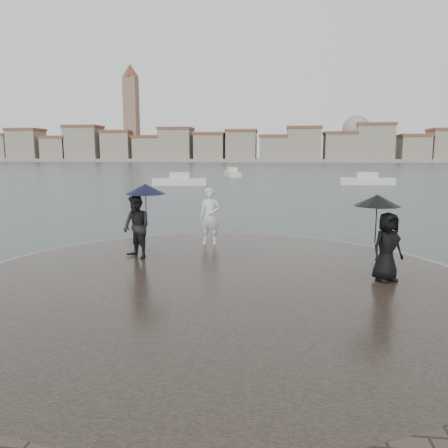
# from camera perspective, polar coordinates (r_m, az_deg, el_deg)

# --- Properties ---
(ground) EXTENTS (400.00, 400.00, 0.00)m
(ground) POSITION_cam_1_polar(r_m,az_deg,el_deg) (6.96, -4.96, -18.36)
(ground) COLOR #2B3835
(ground) RESTS_ON ground
(kerb_ring) EXTENTS (12.50, 12.50, 0.32)m
(kerb_ring) POSITION_cam_1_polar(r_m,az_deg,el_deg) (10.10, -0.89, -8.43)
(kerb_ring) COLOR gray
(kerb_ring) RESTS_ON ground
(quay_tip) EXTENTS (11.90, 11.90, 0.36)m
(quay_tip) POSITION_cam_1_polar(r_m,az_deg,el_deg) (10.09, -0.89, -8.31)
(quay_tip) COLOR #2D261E
(quay_tip) RESTS_ON ground
(statue) EXTENTS (0.68, 0.46, 1.79)m
(statue) POSITION_cam_1_polar(r_m,az_deg,el_deg) (13.80, -1.86, 1.03)
(statue) COLOR silver
(statue) RESTS_ON quay_tip
(visitor_left) EXTENTS (1.34, 1.17, 2.04)m
(visitor_left) POSITION_cam_1_polar(r_m,az_deg,el_deg) (12.15, -11.05, 0.91)
(visitor_left) COLOR black
(visitor_left) RESTS_ON quay_tip
(visitor_right) EXTENTS (1.23, 1.04, 1.95)m
(visitor_right) POSITION_cam_1_polar(r_m,az_deg,el_deg) (10.42, 20.17, -0.99)
(visitor_right) COLOR black
(visitor_right) RESTS_ON quay_tip
(far_skyline) EXTENTS (260.00, 20.00, 37.00)m
(far_skyline) POSITION_cam_1_polar(r_m,az_deg,el_deg) (166.93, 4.30, 10.00)
(far_skyline) COLOR gray
(far_skyline) RESTS_ON ground
(boats) EXTENTS (24.68, 21.00, 1.50)m
(boats) POSITION_cam_1_polar(r_m,az_deg,el_deg) (50.65, 4.38, 5.96)
(boats) COLOR beige
(boats) RESTS_ON ground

